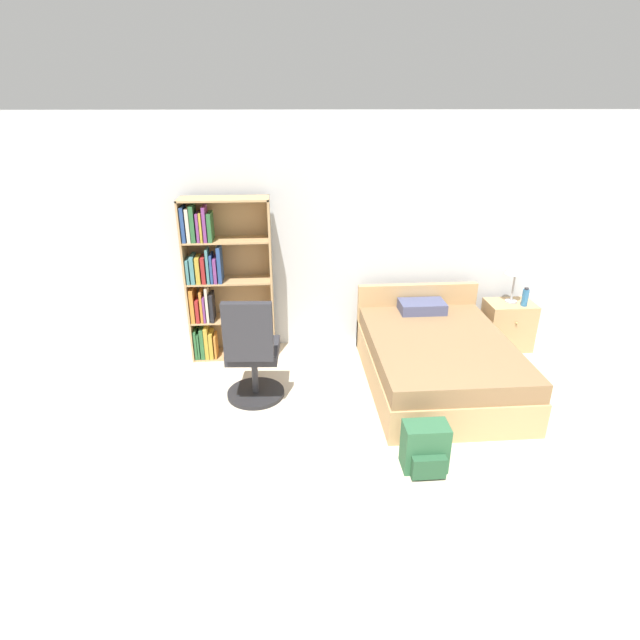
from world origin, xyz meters
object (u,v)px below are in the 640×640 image
(bed, at_px, (436,359))
(nightstand, at_px, (507,325))
(table_lamp, at_px, (516,269))
(water_bottle, at_px, (525,297))
(backpack_green, at_px, (425,448))
(office_chair, at_px, (252,355))
(bookshelf, at_px, (217,281))

(bed, height_order, nightstand, bed)
(table_lamp, bearing_deg, nightstand, -100.42)
(water_bottle, bearing_deg, backpack_green, -130.12)
(office_chair, bearing_deg, table_lamp, 18.36)
(bookshelf, bearing_deg, office_chair, -67.92)
(bed, distance_m, backpack_green, 1.38)
(office_chair, bearing_deg, backpack_green, -38.20)
(table_lamp, height_order, water_bottle, table_lamp)
(nightstand, distance_m, table_lamp, 0.68)
(bookshelf, distance_m, nightstand, 3.37)
(bookshelf, relative_size, table_lamp, 3.62)
(water_bottle, bearing_deg, bed, -151.48)
(bed, xyz_separation_m, table_lamp, (1.07, 0.75, 0.69))
(office_chair, distance_m, table_lamp, 3.10)
(bed, distance_m, office_chair, 1.87)
(bookshelf, distance_m, water_bottle, 3.43)
(water_bottle, distance_m, backpack_green, 2.58)
(bookshelf, distance_m, office_chair, 1.14)
(office_chair, height_order, water_bottle, office_chair)
(nightstand, height_order, backpack_green, nightstand)
(bed, distance_m, table_lamp, 1.48)
(bookshelf, relative_size, water_bottle, 8.37)
(water_bottle, bearing_deg, nightstand, 137.24)
(nightstand, xyz_separation_m, table_lamp, (0.00, 0.02, 0.68))
(water_bottle, height_order, backpack_green, water_bottle)
(nightstand, height_order, water_bottle, water_bottle)
(water_bottle, xyz_separation_m, backpack_green, (-1.63, -1.94, -0.47))
(bed, bearing_deg, table_lamp, 35.09)
(table_lamp, distance_m, backpack_green, 2.68)
(nightstand, relative_size, table_lamp, 1.14)
(bed, bearing_deg, backpack_green, -109.54)
(bookshelf, xyz_separation_m, bed, (2.24, -0.77, -0.63))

